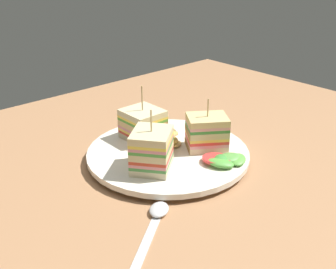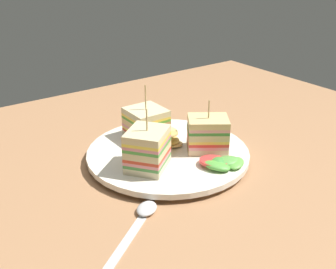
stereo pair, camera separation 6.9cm
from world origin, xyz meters
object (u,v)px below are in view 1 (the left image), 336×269
Objects in this scene: chip_pile at (164,138)px; spoon at (156,217)px; sandwich_wedge_0 at (152,150)px; sandwich_wedge_1 at (207,132)px; sandwich_wedge_2 at (144,124)px; plate at (168,154)px.

spoon is at bearing 44.98° from chip_pile.
sandwich_wedge_1 is at bearing -40.87° from sandwich_wedge_0.
chip_pile is 0.60× the size of spoon.
spoon is at bearing -35.06° from sandwich_wedge_2.
sandwich_wedge_1 is 20.75cm from spoon.
sandwich_wedge_1 is 11.73cm from sandwich_wedge_2.
chip_pile is 19.32cm from spoon.
sandwich_wedge_0 reaches higher than spoon.
plate is 2.83cm from chip_pile.
plate is at bearing 2.43° from sandwich_wedge_1.
sandwich_wedge_0 reaches higher than chip_pile.
chip_pile is at bearing 10.13° from spoon.
sandwich_wedge_0 is 8.35cm from chip_pile.
spoon is at bearing -165.03° from sandwich_wedge_0.
sandwich_wedge_1 is 7.52cm from chip_pile.
plate is at bearing 70.06° from chip_pile.
spoon is (12.90, 11.81, -0.64)cm from plate.
sandwich_wedge_1 reaches higher than plate.
sandwich_wedge_1 reaches higher than spoon.
sandwich_wedge_1 is at bearing -11.17° from spoon.
sandwich_wedge_0 is 12.05cm from spoon.
sandwich_wedge_0 is (6.10, 2.95, 3.90)cm from plate.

